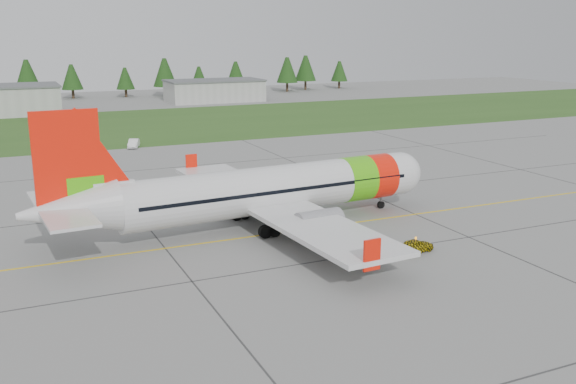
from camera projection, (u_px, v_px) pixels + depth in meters
name	position (u px, v px, depth m)	size (l,w,h in m)	color
ground	(371.00, 253.00, 52.17)	(320.00, 320.00, 0.00)	gray
aircraft	(265.00, 191.00, 58.56)	(38.76, 35.78, 11.74)	silver
follow_me_car	(416.00, 233.00, 51.89)	(1.34, 1.13, 3.33)	gold
service_van	(133.00, 135.00, 99.29)	(1.42, 1.34, 4.07)	white
grass_strip	(149.00, 124.00, 124.66)	(320.00, 50.00, 0.03)	#30561E
taxi_guideline	(325.00, 226.00, 59.24)	(120.00, 0.25, 0.02)	gold
hangar_east	(214.00, 91.00, 165.85)	(24.00, 12.00, 5.20)	#A8A8A3
treeline	(103.00, 80.00, 172.97)	(160.00, 8.00, 10.00)	#1C3F14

